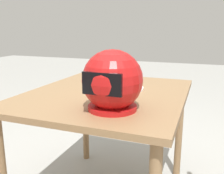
# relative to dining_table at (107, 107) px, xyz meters

# --- Properties ---
(dining_table) EXTENTS (0.89, 1.05, 0.74)m
(dining_table) POSITION_rel_dining_table_xyz_m (0.00, 0.00, 0.00)
(dining_table) COLOR olive
(dining_table) RESTS_ON ground
(pizza_plate) EXTENTS (0.33, 0.33, 0.01)m
(pizza_plate) POSITION_rel_dining_table_xyz_m (-0.03, -0.10, 0.10)
(pizza_plate) COLOR white
(pizza_plate) RESTS_ON dining_table
(pizza) EXTENTS (0.27, 0.27, 0.05)m
(pizza) POSITION_rel_dining_table_xyz_m (-0.03, -0.09, 0.11)
(pizza) COLOR tan
(pizza) RESTS_ON pizza_plate
(motorcycle_helmet) EXTENTS (0.28, 0.28, 0.28)m
(motorcycle_helmet) POSITION_rel_dining_table_xyz_m (-0.14, 0.29, 0.22)
(motorcycle_helmet) COLOR #B21414
(motorcycle_helmet) RESTS_ON dining_table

